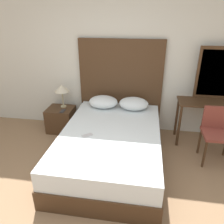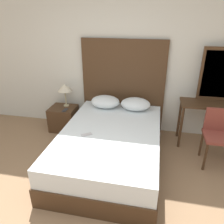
{
  "view_description": "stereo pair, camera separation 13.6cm",
  "coord_description": "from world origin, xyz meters",
  "px_view_note": "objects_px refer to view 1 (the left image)",
  "views": [
    {
      "loc": [
        0.58,
        -1.55,
        2.12
      ],
      "look_at": [
        0.13,
        1.3,
        0.79
      ],
      "focal_mm": 35.0,
      "sensor_mm": 36.0,
      "label": 1
    },
    {
      "loc": [
        0.72,
        -1.53,
        2.12
      ],
      "look_at": [
        0.13,
        1.3,
        0.79
      ],
      "focal_mm": 35.0,
      "sensor_mm": 36.0,
      "label": 2
    }
  ],
  "objects_px": {
    "nightstand": "(61,119)",
    "phone_on_nightstand": "(63,111)",
    "chair": "(218,130)",
    "vanity_desk": "(211,110)",
    "table_lamp": "(62,89)",
    "phone_on_bed": "(87,135)",
    "bed": "(111,146)"
  },
  "relations": [
    {
      "from": "phone_on_bed",
      "to": "vanity_desk",
      "type": "bearing_deg",
      "value": 28.08
    },
    {
      "from": "table_lamp",
      "to": "phone_on_nightstand",
      "type": "distance_m",
      "value": 0.41
    },
    {
      "from": "nightstand",
      "to": "table_lamp",
      "type": "bearing_deg",
      "value": 66.74
    },
    {
      "from": "bed",
      "to": "phone_on_bed",
      "type": "xyz_separation_m",
      "value": [
        -0.3,
        -0.19,
        0.28
      ]
    },
    {
      "from": "phone_on_bed",
      "to": "nightstand",
      "type": "height_order",
      "value": "phone_on_bed"
    },
    {
      "from": "table_lamp",
      "to": "nightstand",
      "type": "bearing_deg",
      "value": -113.26
    },
    {
      "from": "phone_on_bed",
      "to": "phone_on_nightstand",
      "type": "distance_m",
      "value": 1.15
    },
    {
      "from": "nightstand",
      "to": "phone_on_nightstand",
      "type": "relative_size",
      "value": 3.22
    },
    {
      "from": "phone_on_bed",
      "to": "nightstand",
      "type": "bearing_deg",
      "value": 128.46
    },
    {
      "from": "table_lamp",
      "to": "vanity_desk",
      "type": "height_order",
      "value": "table_lamp"
    },
    {
      "from": "bed",
      "to": "phone_on_bed",
      "type": "distance_m",
      "value": 0.45
    },
    {
      "from": "phone_on_nightstand",
      "to": "vanity_desk",
      "type": "height_order",
      "value": "vanity_desk"
    },
    {
      "from": "chair",
      "to": "phone_on_nightstand",
      "type": "bearing_deg",
      "value": 171.53
    },
    {
      "from": "phone_on_bed",
      "to": "chair",
      "type": "xyz_separation_m",
      "value": [
        1.88,
        0.52,
        -0.04
      ]
    },
    {
      "from": "phone_on_nightstand",
      "to": "chair",
      "type": "bearing_deg",
      "value": -8.47
    },
    {
      "from": "bed",
      "to": "phone_on_nightstand",
      "type": "distance_m",
      "value": 1.25
    },
    {
      "from": "phone_on_nightstand",
      "to": "vanity_desk",
      "type": "bearing_deg",
      "value": 2.07
    },
    {
      "from": "phone_on_nightstand",
      "to": "bed",
      "type": "bearing_deg",
      "value": -35.01
    },
    {
      "from": "nightstand",
      "to": "phone_on_nightstand",
      "type": "xyz_separation_m",
      "value": [
        0.09,
        -0.11,
        0.23
      ]
    },
    {
      "from": "nightstand",
      "to": "vanity_desk",
      "type": "relative_size",
      "value": 0.45
    },
    {
      "from": "nightstand",
      "to": "table_lamp",
      "type": "height_order",
      "value": "table_lamp"
    },
    {
      "from": "bed",
      "to": "table_lamp",
      "type": "distance_m",
      "value": 1.51
    },
    {
      "from": "phone_on_bed",
      "to": "vanity_desk",
      "type": "relative_size",
      "value": 0.15
    },
    {
      "from": "vanity_desk",
      "to": "chair",
      "type": "relative_size",
      "value": 1.29
    },
    {
      "from": "phone_on_bed",
      "to": "vanity_desk",
      "type": "xyz_separation_m",
      "value": [
        1.87,
        1.0,
        0.09
      ]
    },
    {
      "from": "nightstand",
      "to": "table_lamp",
      "type": "distance_m",
      "value": 0.6
    },
    {
      "from": "nightstand",
      "to": "phone_on_nightstand",
      "type": "distance_m",
      "value": 0.28
    },
    {
      "from": "vanity_desk",
      "to": "chair",
      "type": "bearing_deg",
      "value": -88.52
    },
    {
      "from": "phone_on_nightstand",
      "to": "chair",
      "type": "height_order",
      "value": "chair"
    },
    {
      "from": "bed",
      "to": "phone_on_nightstand",
      "type": "relative_size",
      "value": 14.18
    },
    {
      "from": "phone_on_bed",
      "to": "nightstand",
      "type": "xyz_separation_m",
      "value": [
        -0.81,
        1.01,
        -0.32
      ]
    },
    {
      "from": "table_lamp",
      "to": "chair",
      "type": "xyz_separation_m",
      "value": [
        2.65,
        -0.58,
        -0.31
      ]
    }
  ]
}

